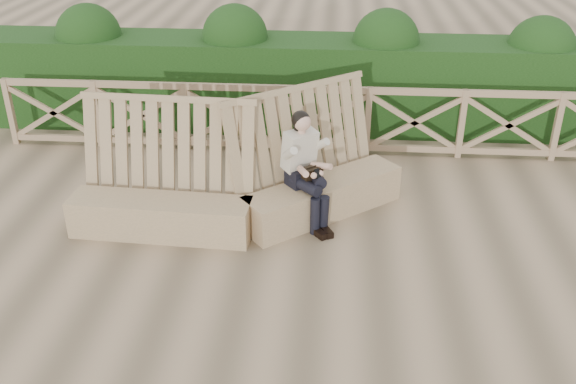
{
  "coord_description": "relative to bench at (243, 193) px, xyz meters",
  "views": [
    {
      "loc": [
        0.2,
        -5.86,
        4.2
      ],
      "look_at": [
        -0.28,
        0.4,
        0.9
      ],
      "focal_mm": 40.0,
      "sensor_mm": 36.0,
      "label": 1
    }
  ],
  "objects": [
    {
      "name": "woman",
      "position": [
        0.78,
        0.09,
        0.38
      ],
      "size": [
        0.73,
        0.88,
        1.46
      ],
      "rotation": [
        0.0,
        0.0,
        0.67
      ],
      "color": "black",
      "rests_on": "ground"
    },
    {
      "name": "guardrail",
      "position": [
        0.93,
        2.22,
        0.15
      ],
      "size": [
        10.1,
        0.09,
        1.1
      ],
      "color": "#897150",
      "rests_on": "ground"
    },
    {
      "name": "bench",
      "position": [
        0.0,
        0.0,
        0.0
      ],
      "size": [
        4.14,
        2.05,
        1.61
      ],
      "rotation": [
        0.0,
        0.0,
        0.26
      ],
      "color": "olive",
      "rests_on": "ground"
    },
    {
      "name": "hedge",
      "position": [
        0.93,
        3.42,
        0.34
      ],
      "size": [
        12.0,
        1.2,
        1.5
      ],
      "primitive_type": "cube",
      "color": "black",
      "rests_on": "ground"
    },
    {
      "name": "ground",
      "position": [
        0.93,
        -1.28,
        -0.41
      ],
      "size": [
        60.0,
        60.0,
        0.0
      ],
      "primitive_type": "plane",
      "color": "brown",
      "rests_on": "ground"
    }
  ]
}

